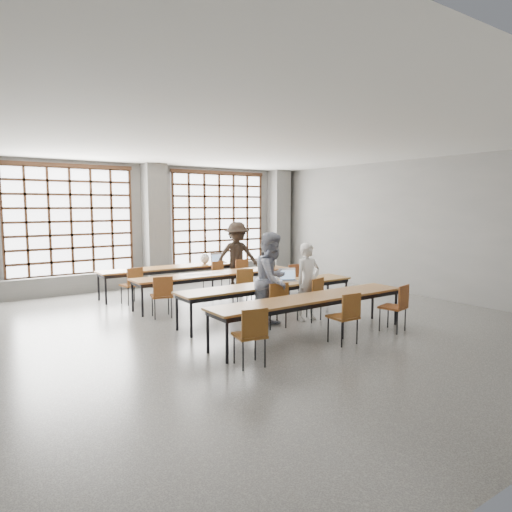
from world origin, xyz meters
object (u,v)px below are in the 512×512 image
at_px(student_male, 308,282).
at_px(chair_mid_right, 291,278).
at_px(desk_row_c, 269,287).
at_px(chair_mid_centre, 243,283).
at_px(chair_front_left, 276,300).
at_px(phone, 279,283).
at_px(chair_near_mid, 346,313).
at_px(student_back, 237,256).
at_px(red_pouch, 249,332).
at_px(student_female, 272,280).
at_px(desk_row_d, 312,300).
at_px(mouse, 305,279).
at_px(laptop_front, 288,278).
at_px(backpack, 268,260).
at_px(chair_back_right, 240,271).
at_px(desk_row_b, 215,276).
at_px(chair_back_mid, 215,274).
at_px(laptop_back, 218,260).
at_px(plastic_bag, 205,258).
at_px(chair_near_left, 252,331).
at_px(chair_near_right, 397,303).
at_px(desk_row_a, 176,269).
at_px(green_box, 265,281).
at_px(chair_mid_left, 162,292).
at_px(chair_front_right, 313,295).
at_px(chair_back_left, 133,282).

bearing_deg(student_male, chair_mid_right, 61.45).
relative_size(desk_row_c, chair_mid_centre, 4.55).
xyz_separation_m(chair_front_left, phone, (0.49, 0.53, 0.20)).
distance_m(chair_mid_right, chair_near_mid, 3.81).
relative_size(student_back, red_pouch, 9.36).
bearing_deg(chair_mid_right, chair_mid_centre, 179.90).
xyz_separation_m(chair_near_mid, student_female, (-0.33, 1.62, 0.37)).
bearing_deg(desk_row_d, mouse, 52.64).
relative_size(laptop_front, backpack, 1.14).
relative_size(desk_row_d, chair_back_right, 4.55).
bearing_deg(chair_mid_centre, laptop_front, -74.47).
relative_size(chair_near_mid, student_male, 0.56).
xyz_separation_m(desk_row_b, mouse, (1.09, -1.97, 0.08)).
distance_m(chair_front_left, phone, 0.75).
bearing_deg(mouse, student_back, 85.53).
height_order(chair_back_mid, chair_back_right, same).
xyz_separation_m(laptop_back, plastic_bag, (-0.45, -0.06, 0.08)).
xyz_separation_m(chair_back_right, plastic_bag, (-0.70, 0.68, 0.34)).
relative_size(chair_near_left, student_female, 0.48).
bearing_deg(backpack, chair_near_left, -150.94).
relative_size(chair_near_right, red_pouch, 4.40).
bearing_deg(student_back, desk_row_a, -179.32).
bearing_deg(student_back, chair_back_right, -71.99).
relative_size(student_back, green_box, 7.49).
bearing_deg(chair_mid_left, desk_row_a, 59.10).
distance_m(chair_near_left, backpack, 5.32).
bearing_deg(desk_row_d, desk_row_b, 89.56).
bearing_deg(chair_back_mid, student_male, -86.87).
bearing_deg(red_pouch, student_back, 59.14).
distance_m(desk_row_b, chair_front_right, 2.69).
bearing_deg(student_female, chair_mid_centre, 47.94).
xyz_separation_m(desk_row_c, student_female, (-0.30, -0.50, 0.24)).
bearing_deg(chair_mid_centre, student_male, -78.74).
xyz_separation_m(student_female, mouse, (1.25, 0.48, -0.16)).
bearing_deg(chair_back_right, chair_back_mid, 179.85).
relative_size(chair_back_left, student_back, 0.47).
height_order(chair_mid_centre, chair_front_left, same).
xyz_separation_m(chair_back_left, mouse, (2.75, -2.98, 0.21)).
height_order(chair_mid_centre, chair_near_left, same).
bearing_deg(green_box, phone, -38.05).
height_order(desk_row_b, chair_mid_left, chair_mid_left).
distance_m(chair_back_mid, student_female, 3.55).
distance_m(student_back, laptop_back, 0.67).
distance_m(chair_near_mid, green_box, 2.21).
bearing_deg(chair_near_left, desk_row_c, 48.29).
bearing_deg(student_back, chair_near_left, -102.57).
xyz_separation_m(laptop_back, green_box, (-1.00, -3.62, -0.02)).
relative_size(chair_back_right, chair_mid_centre, 1.00).
xyz_separation_m(desk_row_c, chair_near_left, (-1.88, -2.11, -0.13)).
height_order(chair_mid_right, student_male, student_male).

